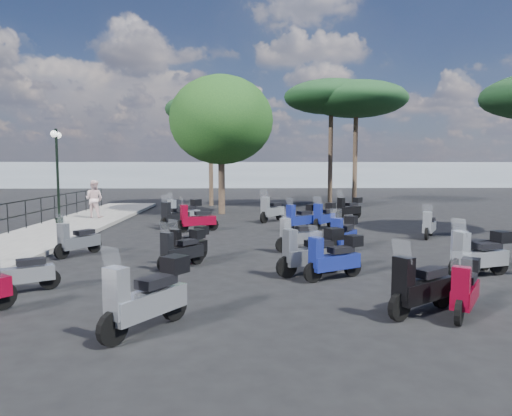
{
  "coord_description": "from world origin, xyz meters",
  "views": [
    {
      "loc": [
        0.56,
        -11.58,
        2.56
      ],
      "look_at": [
        1.02,
        3.12,
        1.2
      ],
      "focal_mm": 32.0,
      "sensor_mm": 36.0,
      "label": 1
    }
  ],
  "objects_px": {
    "lamp_post_2": "(57,169)",
    "pedestrian_far": "(94,199)",
    "scooter_22": "(301,218)",
    "pine_2": "(210,110)",
    "scooter_4": "(196,220)",
    "scooter_18": "(465,290)",
    "scooter_8": "(182,250)",
    "scooter_13": "(334,258)",
    "scooter_16": "(272,211)",
    "pine_1": "(356,100)",
    "scooter_21": "(324,216)",
    "pine_0": "(331,97)",
    "scooter_19": "(311,252)",
    "scooter_27": "(429,226)",
    "scooter_3": "(77,241)",
    "scooter_14": "(344,234)",
    "scooter_9": "(188,245)",
    "scooter_28": "(349,208)",
    "scooter_12": "(421,288)",
    "scooter_10": "(174,216)",
    "scooter_26": "(480,255)",
    "scooter_7": "(147,298)",
    "broadleaf_tree": "(221,120)",
    "scooter_5": "(184,213)",
    "scooter_20": "(471,254)",
    "scooter_15": "(299,236)",
    "scooter_1": "(19,273)"
  },
  "relations": [
    {
      "from": "lamp_post_2",
      "to": "pedestrian_far",
      "type": "distance_m",
      "value": 2.48
    },
    {
      "from": "scooter_22",
      "to": "pine_2",
      "type": "distance_m",
      "value": 13.52
    },
    {
      "from": "scooter_4",
      "to": "scooter_18",
      "type": "height_order",
      "value": "scooter_4"
    },
    {
      "from": "lamp_post_2",
      "to": "scooter_8",
      "type": "height_order",
      "value": "lamp_post_2"
    },
    {
      "from": "scooter_22",
      "to": "scooter_13",
      "type": "bearing_deg",
      "value": 140.76
    },
    {
      "from": "scooter_16",
      "to": "pine_1",
      "type": "relative_size",
      "value": 0.21
    },
    {
      "from": "scooter_13",
      "to": "scooter_21",
      "type": "height_order",
      "value": "scooter_21"
    },
    {
      "from": "scooter_4",
      "to": "pine_0",
      "type": "bearing_deg",
      "value": -57.08
    },
    {
      "from": "scooter_19",
      "to": "scooter_27",
      "type": "xyz_separation_m",
      "value": [
        5.03,
        5.36,
        -0.11
      ]
    },
    {
      "from": "scooter_3",
      "to": "scooter_14",
      "type": "relative_size",
      "value": 0.94
    },
    {
      "from": "scooter_21",
      "to": "scooter_22",
      "type": "relative_size",
      "value": 1.01
    },
    {
      "from": "scooter_8",
      "to": "scooter_9",
      "type": "height_order",
      "value": "scooter_8"
    },
    {
      "from": "scooter_14",
      "to": "scooter_28",
      "type": "bearing_deg",
      "value": -69.81
    },
    {
      "from": "scooter_12",
      "to": "scooter_14",
      "type": "bearing_deg",
      "value": -33.69
    },
    {
      "from": "scooter_10",
      "to": "scooter_26",
      "type": "distance_m",
      "value": 12.01
    },
    {
      "from": "scooter_19",
      "to": "scooter_22",
      "type": "xyz_separation_m",
      "value": [
        0.71,
        7.38,
        -0.03
      ]
    },
    {
      "from": "scooter_12",
      "to": "scooter_18",
      "type": "bearing_deg",
      "value": -130.1
    },
    {
      "from": "scooter_28",
      "to": "scooter_12",
      "type": "bearing_deg",
      "value": 137.49
    },
    {
      "from": "scooter_10",
      "to": "pine_0",
      "type": "distance_m",
      "value": 14.21
    },
    {
      "from": "scooter_3",
      "to": "scooter_21",
      "type": "bearing_deg",
      "value": -113.64
    },
    {
      "from": "scooter_7",
      "to": "scooter_13",
      "type": "height_order",
      "value": "scooter_7"
    },
    {
      "from": "scooter_4",
      "to": "scooter_19",
      "type": "bearing_deg",
      "value": -177.67
    },
    {
      "from": "scooter_28",
      "to": "broadleaf_tree",
      "type": "bearing_deg",
      "value": 33.68
    },
    {
      "from": "scooter_12",
      "to": "scooter_26",
      "type": "distance_m",
      "value": 3.54
    },
    {
      "from": "scooter_4",
      "to": "scooter_8",
      "type": "relative_size",
      "value": 1.29
    },
    {
      "from": "scooter_13",
      "to": "scooter_4",
      "type": "bearing_deg",
      "value": -1.38
    },
    {
      "from": "scooter_5",
      "to": "scooter_28",
      "type": "distance_m",
      "value": 8.0
    },
    {
      "from": "scooter_21",
      "to": "pine_2",
      "type": "bearing_deg",
      "value": -27.58
    },
    {
      "from": "scooter_8",
      "to": "scooter_16",
      "type": "bearing_deg",
      "value": -67.32
    },
    {
      "from": "scooter_9",
      "to": "scooter_28",
      "type": "relative_size",
      "value": 0.88
    },
    {
      "from": "scooter_14",
      "to": "scooter_16",
      "type": "distance_m",
      "value": 7.43
    },
    {
      "from": "lamp_post_2",
      "to": "scooter_8",
      "type": "bearing_deg",
      "value": -64.32
    },
    {
      "from": "scooter_20",
      "to": "pine_0",
      "type": "distance_m",
      "value": 19.05
    },
    {
      "from": "pine_2",
      "to": "scooter_26",
      "type": "bearing_deg",
      "value": -68.86
    },
    {
      "from": "scooter_5",
      "to": "scooter_13",
      "type": "relative_size",
      "value": 1.01
    },
    {
      "from": "scooter_15",
      "to": "scooter_21",
      "type": "xyz_separation_m",
      "value": [
        1.66,
        4.93,
        0.06
      ]
    },
    {
      "from": "scooter_18",
      "to": "broadleaf_tree",
      "type": "distance_m",
      "value": 18.09
    },
    {
      "from": "scooter_8",
      "to": "scooter_10",
      "type": "bearing_deg",
      "value": -40.57
    },
    {
      "from": "scooter_9",
      "to": "pine_0",
      "type": "height_order",
      "value": "pine_0"
    },
    {
      "from": "scooter_14",
      "to": "pedestrian_far",
      "type": "bearing_deg",
      "value": -3.86
    },
    {
      "from": "scooter_8",
      "to": "scooter_13",
      "type": "relative_size",
      "value": 0.86
    },
    {
      "from": "scooter_5",
      "to": "scooter_10",
      "type": "bearing_deg",
      "value": 113.17
    },
    {
      "from": "scooter_10",
      "to": "scooter_13",
      "type": "relative_size",
      "value": 1.04
    },
    {
      "from": "scooter_4",
      "to": "scooter_15",
      "type": "height_order",
      "value": "scooter_4"
    },
    {
      "from": "lamp_post_2",
      "to": "scooter_7",
      "type": "height_order",
      "value": "lamp_post_2"
    },
    {
      "from": "scooter_26",
      "to": "scooter_16",
      "type": "bearing_deg",
      "value": 3.13
    },
    {
      "from": "scooter_5",
      "to": "scooter_27",
      "type": "distance_m",
      "value": 9.85
    },
    {
      "from": "scooter_7",
      "to": "scooter_10",
      "type": "xyz_separation_m",
      "value": [
        -1.32,
        11.96,
        -0.05
      ]
    },
    {
      "from": "scooter_19",
      "to": "pine_1",
      "type": "height_order",
      "value": "pine_1"
    },
    {
      "from": "scooter_1",
      "to": "pine_2",
      "type": "bearing_deg",
      "value": -38.68
    }
  ]
}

